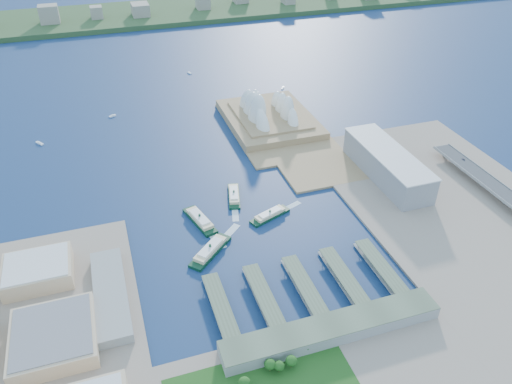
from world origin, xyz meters
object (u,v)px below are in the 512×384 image
object	(u,v)px
ferry_b	(234,194)
car_c	(464,159)
ferry_d	(270,214)
ferry_a	(200,218)
opera_house	(270,104)
toaster_building	(387,164)
ferry_c	(210,249)

from	to	relation	value
ferry_b	car_c	xyz separation A→B (m)	(310.08, -32.63, 10.48)
car_c	ferry_d	bearing A→B (deg)	-176.00
ferry_a	car_c	xyz separation A→B (m)	(361.54, 3.49, 9.89)
ferry_a	ferry_d	bearing A→B (deg)	-26.27
ferry_a	ferry_d	distance (m)	81.73
opera_house	ferry_d	world-z (taller)	opera_house
opera_house	ferry_d	distance (m)	248.82
opera_house	ferry_b	size ratio (longest dim) A/B	3.36
opera_house	car_c	distance (m)	292.35
ferry_d	ferry_a	bearing A→B (deg)	57.41
ferry_b	car_c	world-z (taller)	car_c
toaster_building	ferry_c	size ratio (longest dim) A/B	2.54
ferry_b	ferry_c	bearing A→B (deg)	-106.12
car_c	ferry_b	bearing A→B (deg)	173.99
ferry_a	ferry_b	world-z (taller)	ferry_a
ferry_b	car_c	bearing A→B (deg)	7.70
toaster_building	car_c	xyz separation A→B (m)	(109.00, -13.54, -4.96)
opera_house	ferry_d	bearing A→B (deg)	-109.47
toaster_building	ferry_b	size ratio (longest dim) A/B	2.89
ferry_d	car_c	bearing A→B (deg)	-107.18
toaster_building	ferry_d	size ratio (longest dim) A/B	2.98
opera_house	ferry_a	distance (m)	272.42
ferry_a	ferry_c	bearing A→B (deg)	-106.43
toaster_building	ferry_a	world-z (taller)	toaster_building
ferry_a	ferry_b	xyz separation A→B (m)	(51.46, 36.12, -0.59)
car_c	toaster_building	bearing A→B (deg)	172.92
opera_house	toaster_building	distance (m)	219.62
ferry_d	ferry_b	bearing A→B (deg)	7.54
opera_house	toaster_building	world-z (taller)	opera_house
toaster_building	ferry_c	xyz separation A→B (m)	(-254.09, -73.37, -14.73)
ferry_a	car_c	bearing A→B (deg)	-14.30
opera_house	car_c	world-z (taller)	opera_house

